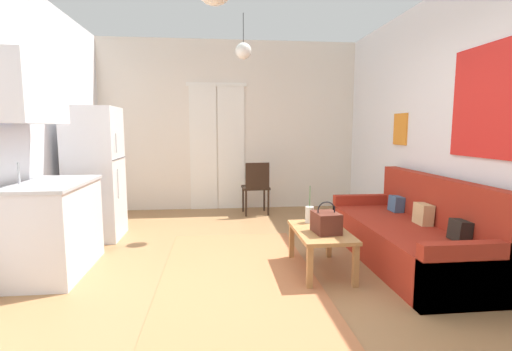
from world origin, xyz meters
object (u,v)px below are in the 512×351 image
couch (412,237)px  bamboo_vase (310,214)px  accent_chair (256,185)px  handbag (326,222)px  refrigerator (95,174)px  pendant_lamp_far (243,51)px  coffee_table (321,236)px

couch → bamboo_vase: size_ratio=5.51×
couch → bamboo_vase: 1.09m
accent_chair → couch: bearing=116.8°
handbag → accent_chair: 2.59m
handbag → refrigerator: refrigerator is taller
handbag → refrigerator: size_ratio=0.18×
refrigerator → pendant_lamp_far: (1.88, 0.15, 1.56)m
couch → bamboo_vase: bearing=171.6°
bamboo_vase → accent_chair: 2.19m
coffee_table → pendant_lamp_far: size_ratio=1.48×
couch → refrigerator: size_ratio=1.29×
pendant_lamp_far → refrigerator: bearing=-175.4°
handbag → pendant_lamp_far: 2.58m
handbag → accent_chair: bearing=98.5°
bamboo_vase → coffee_table: bearing=-82.3°
bamboo_vase → pendant_lamp_far: size_ratio=0.67×
couch → pendant_lamp_far: size_ratio=3.71×
coffee_table → handbag: handbag is taller
bamboo_vase → pendant_lamp_far: (-0.59, 1.26, 1.89)m
bamboo_vase → handbag: bearing=-81.4°
refrigerator → bamboo_vase: bearing=-24.1°
couch → coffee_table: size_ratio=2.50×
handbag → pendant_lamp_far: size_ratio=0.52×
pendant_lamp_far → accent_chair: bearing=73.8°
handbag → accent_chair: (-0.38, 2.56, -0.03)m
refrigerator → accent_chair: size_ratio=1.94×
coffee_table → bamboo_vase: (-0.04, 0.29, 0.15)m
couch → refrigerator: 3.78m
accent_chair → pendant_lamp_far: 2.13m
handbag → coffee_table: bearing=101.1°
couch → handbag: 1.05m
couch → refrigerator: (-3.52, 1.26, 0.55)m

